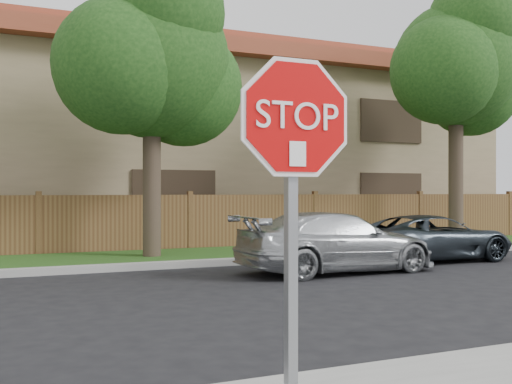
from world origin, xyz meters
name	(u,v)px	position (x,y,z in m)	size (l,w,h in m)	color
far_curb	(49,271)	(0.00, 8.15, 0.07)	(70.00, 0.30, 0.15)	gray
grass_strip	(43,263)	(0.00, 9.80, 0.06)	(70.00, 3.00, 0.12)	#1E4714
fence	(39,227)	(0.00, 11.40, 0.80)	(70.00, 0.12, 1.60)	brown
apartment_building	(28,137)	(0.00, 17.00, 3.53)	(35.20, 9.20, 7.20)	#8B7856
tree_mid	(154,60)	(2.52, 9.57, 4.87)	(4.80, 3.90, 7.35)	#382B21
tree_right	(459,65)	(12.02, 9.57, 5.57)	(4.80, 3.90, 8.20)	#382B21
stop_sign	(294,171)	(0.65, -1.48, 1.83)	(1.01, 0.13, 2.55)	gray
sedan_right	(336,242)	(5.55, 6.11, 0.63)	(1.77, 4.35, 1.26)	#ACB0B4
sedan_far_right	(433,238)	(8.80, 6.96, 0.56)	(1.86, 4.04, 1.12)	#2C343B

